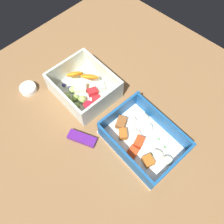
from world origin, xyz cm
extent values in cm
cube|color=brown|center=(0.00, 0.00, 1.00)|extent=(80.00, 80.00, 2.00)
cube|color=white|center=(-10.96, 1.13, 2.30)|extent=(19.43, 14.85, 0.60)
cube|color=#19518C|center=(-19.85, 1.83, 4.83)|extent=(1.66, 13.44, 4.46)
cube|color=#19518C|center=(-2.08, 0.42, 4.83)|extent=(1.66, 13.44, 4.46)
cube|color=#19518C|center=(-10.45, 7.52, 4.83)|extent=(17.22, 1.96, 4.46)
cube|color=#19518C|center=(-11.47, -5.27, 4.83)|extent=(17.22, 1.96, 4.46)
ellipsoid|color=beige|center=(-18.01, 1.21, 3.63)|extent=(3.38, 3.59, 1.47)
ellipsoid|color=beige|center=(-5.83, -1.00, 3.42)|extent=(2.25, 2.72, 1.17)
ellipsoid|color=beige|center=(-10.08, -2.18, 3.59)|extent=(3.34, 3.45, 1.42)
ellipsoid|color=beige|center=(-15.60, 1.30, 3.53)|extent=(3.08, 2.56, 1.32)
ellipsoid|color=beige|center=(-7.22, -3.79, 3.55)|extent=(2.71, 1.90, 1.35)
ellipsoid|color=beige|center=(-8.54, 0.79, 3.44)|extent=(2.80, 2.32, 1.21)
cube|color=#AD5B1E|center=(-6.57, 3.35, 3.49)|extent=(3.14, 3.09, 1.77)
cube|color=#AD5B1E|center=(-15.10, 4.18, 3.37)|extent=(3.16, 3.00, 1.54)
cube|color=red|center=(-11.24, 5.54, 3.12)|extent=(2.88, 3.90, 1.04)
cube|color=red|center=(-10.64, 2.17, 3.42)|extent=(2.68, 3.15, 1.64)
cube|color=brown|center=(-4.21, 1.44, 3.48)|extent=(3.29, 3.73, 1.76)
cube|color=#387A33|center=(-14.52, 2.27, 2.70)|extent=(0.60, 0.40, 0.20)
cube|color=#387A33|center=(-15.74, -1.38, 2.70)|extent=(0.60, 0.40, 0.20)
cube|color=#387A33|center=(-13.43, -1.96, 2.70)|extent=(0.60, 0.40, 0.20)
cube|color=silver|center=(9.64, 0.97, 2.30)|extent=(16.54, 14.42, 0.60)
cube|color=silver|center=(2.06, 1.41, 5.51)|extent=(1.38, 13.54, 5.81)
cube|color=silver|center=(17.22, 0.54, 5.51)|extent=(1.38, 13.54, 5.81)
cube|color=silver|center=(10.02, 7.43, 5.51)|extent=(14.59, 1.44, 5.81)
cube|color=silver|center=(9.27, -5.48, 5.51)|extent=(14.59, 1.44, 5.81)
ellipsoid|color=orange|center=(14.44, -0.05, 4.94)|extent=(5.81, 6.00, 4.48)
ellipsoid|color=orange|center=(10.85, -2.19, 5.04)|extent=(6.62, 6.49, 4.68)
cube|color=red|center=(7.60, 0.09, 3.38)|extent=(2.83, 3.16, 1.55)
cube|color=red|center=(4.32, 1.33, 3.51)|extent=(3.76, 3.44, 1.83)
cube|color=#F4EACC|center=(4.18, -1.59, 3.39)|extent=(3.18, 3.27, 1.57)
cube|color=#F4EACC|center=(10.66, 1.52, 3.55)|extent=(3.92, 3.89, 1.89)
cube|color=#F4EACC|center=(7.26, -2.83, 3.33)|extent=(3.05, 2.87, 1.47)
sphere|color=#9ECC60|center=(9.46, 4.45, 3.51)|extent=(1.81, 1.81, 1.81)
sphere|color=#9ECC60|center=(11.44, 5.65, 3.51)|extent=(1.81, 1.81, 1.81)
sphere|color=#9ECC60|center=(7.36, 5.54, 3.31)|extent=(1.43, 1.43, 1.43)
sphere|color=#9ECC60|center=(11.93, 3.30, 3.51)|extent=(1.82, 1.82, 1.82)
sphere|color=#9ECC60|center=(9.26, 6.24, 3.45)|extent=(1.70, 1.70, 1.70)
sphere|color=#9ECC60|center=(7.76, 3.55, 3.60)|extent=(2.00, 2.00, 2.00)
cone|color=red|center=(4.90, 3.91, 3.61)|extent=(2.52, 2.52, 2.02)
sphere|color=navy|center=(13.39, 3.16, 3.06)|extent=(0.93, 0.93, 0.93)
sphere|color=navy|center=(15.95, 6.09, 3.13)|extent=(1.06, 1.06, 1.06)
sphere|color=navy|center=(15.04, 3.81, 3.13)|extent=(1.07, 1.07, 1.07)
sphere|color=navy|center=(13.02, 6.12, 3.12)|extent=(1.04, 1.04, 1.04)
cube|color=#51197A|center=(-0.29, 10.78, 2.60)|extent=(7.38, 4.95, 1.20)
cylinder|color=white|center=(21.34, 11.22, 2.76)|extent=(4.39, 4.39, 1.51)
camera|label=1|loc=(-19.42, 20.43, 52.59)|focal=35.60mm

